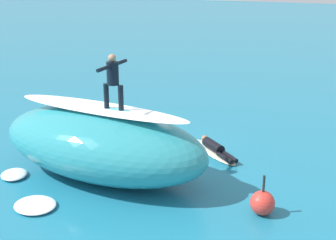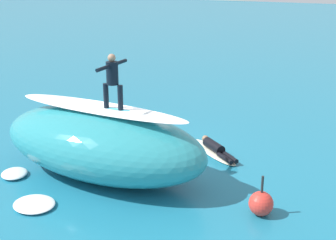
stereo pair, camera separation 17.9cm
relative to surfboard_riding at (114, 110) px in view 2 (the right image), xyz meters
name	(u,v)px [view 2 (the right image)]	position (x,y,z in m)	size (l,w,h in m)	color
ground_plane	(141,158)	(0.01, -1.57, -2.00)	(120.00, 120.00, 0.00)	teal
wave_crest	(102,143)	(0.45, -0.04, -1.02)	(6.28, 2.96, 1.96)	teal
wave_foam_lip	(100,108)	(0.45, -0.04, 0.00)	(5.34, 1.04, 0.08)	white
surfboard_riding	(114,110)	(0.00, 0.00, 0.00)	(2.27, 0.49, 0.08)	#33B2D1
surfer_riding	(112,77)	(0.00, 0.00, 0.89)	(0.58, 1.38, 1.46)	black
surfboard_paddling	(214,152)	(-1.90, -2.85, -1.96)	(2.42, 0.57, 0.07)	#EAE5C6
surfer_paddling	(216,148)	(-2.01, -2.76, -1.78)	(1.49, 1.36, 0.33)	black
buoy_marker	(261,203)	(-4.11, 0.37, -1.70)	(0.59, 0.59, 1.01)	red
foam_patch_near	(14,173)	(2.72, 0.95, -1.92)	(0.84, 0.72, 0.15)	white
foam_patch_mid	(34,204)	(1.10, 2.16, -1.93)	(1.08, 0.97, 0.13)	white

